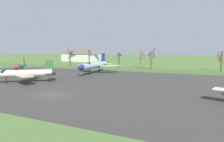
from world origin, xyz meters
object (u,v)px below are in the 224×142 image
object	(u,v)px
jet_fighter_front_right	(20,66)
jet_fighter_rear_center	(94,65)
visitor_building	(80,55)
info_placard_rear_center	(81,75)
jet_fighter_rear_left	(19,73)
info_placard_front_right	(10,73)

from	to	relation	value
jet_fighter_front_right	jet_fighter_rear_center	world-z (taller)	jet_fighter_rear_center
jet_fighter_rear_center	visitor_building	size ratio (longest dim) A/B	0.71
info_placard_rear_center	jet_fighter_rear_left	distance (m)	14.68
info_placard_front_right	info_placard_rear_center	distance (m)	19.53
info_placard_rear_center	visitor_building	bearing A→B (deg)	123.66
jet_fighter_front_right	info_placard_rear_center	xyz separation A→B (m)	(22.52, -0.77, -1.40)
info_placard_front_right	jet_fighter_rear_center	bearing A→B (deg)	35.35
jet_fighter_rear_center	jet_fighter_rear_left	size ratio (longest dim) A/B	1.41
jet_fighter_rear_center	jet_fighter_rear_left	distance (m)	21.20
jet_fighter_rear_left	info_placard_front_right	bearing A→B (deg)	148.56
jet_fighter_rear_center	info_placard_rear_center	bearing A→B (deg)	-85.91
jet_fighter_rear_center	visitor_building	world-z (taller)	visitor_building
jet_fighter_front_right	info_placard_front_right	world-z (taller)	jet_fighter_front_right
jet_fighter_rear_left	visitor_building	xyz separation A→B (m)	(-34.88, 75.30, 1.80)
jet_fighter_front_right	info_placard_rear_center	distance (m)	22.58
info_placard_front_right	info_placard_rear_center	size ratio (longest dim) A/B	1.23
jet_fighter_front_right	jet_fighter_rear_center	distance (m)	22.95
info_placard_front_right	info_placard_rear_center	world-z (taller)	info_placard_front_right
info_placard_front_right	info_placard_rear_center	bearing A→B (deg)	16.71
info_placard_rear_center	jet_fighter_rear_left	bearing A→B (deg)	-116.82
jet_fighter_rear_center	info_placard_front_right	bearing A→B (deg)	-144.65
info_placard_rear_center	visitor_building	world-z (taller)	visitor_building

